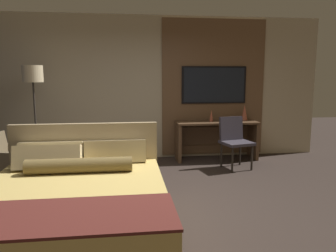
% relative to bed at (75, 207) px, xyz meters
% --- Properties ---
extents(ground_plane, '(16.00, 16.00, 0.00)m').
position_rel_bed_xyz_m(ground_plane, '(0.88, 0.63, -0.33)').
color(ground_plane, '#332823').
extents(wall_back_tv_panel, '(7.20, 0.09, 2.80)m').
position_rel_bed_xyz_m(wall_back_tv_panel, '(1.05, 3.23, 1.07)').
color(wall_back_tv_panel, '#BCAD8E').
rests_on(wall_back_tv_panel, ground_plane).
extents(bed, '(1.86, 2.15, 1.05)m').
position_rel_bed_xyz_m(bed, '(0.00, 0.00, 0.00)').
color(bed, '#33281E').
rests_on(bed, ground_plane).
extents(desk, '(1.59, 0.53, 0.76)m').
position_rel_bed_xyz_m(desk, '(2.30, 2.93, 0.18)').
color(desk, brown).
rests_on(desk, ground_plane).
extents(tv, '(1.31, 0.04, 0.74)m').
position_rel_bed_xyz_m(tv, '(2.30, 3.15, 1.13)').
color(tv, black).
extents(desk_chair, '(0.59, 0.58, 0.92)m').
position_rel_bed_xyz_m(desk_chair, '(2.46, 2.29, 0.22)').
color(desk_chair, '#38333D').
rests_on(desk_chair, ground_plane).
extents(armchair_by_window, '(0.82, 0.84, 0.76)m').
position_rel_bed_xyz_m(armchair_by_window, '(-1.32, 2.05, -0.07)').
color(armchair_by_window, brown).
rests_on(armchair_by_window, ground_plane).
extents(floor_lamp, '(0.34, 0.34, 1.82)m').
position_rel_bed_xyz_m(floor_lamp, '(-1.00, 2.52, 1.20)').
color(floor_lamp, '#282623').
rests_on(floor_lamp, ground_plane).
extents(vase_tall, '(0.07, 0.07, 0.23)m').
position_rel_bed_xyz_m(vase_tall, '(2.19, 2.91, 0.54)').
color(vase_tall, '#B2563D').
rests_on(vase_tall, desk).
extents(vase_short, '(0.13, 0.13, 0.30)m').
position_rel_bed_xyz_m(vase_short, '(2.90, 3.00, 0.58)').
color(vase_short, '#B2563D').
rests_on(vase_short, desk).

